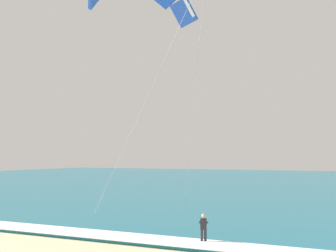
# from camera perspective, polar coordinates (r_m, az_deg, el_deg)

# --- Properties ---
(sea) EXTENTS (200.00, 120.00, 0.20)m
(sea) POSITION_cam_1_polar(r_m,az_deg,el_deg) (79.90, 21.98, -7.28)
(sea) COLOR #146075
(sea) RESTS_ON ground
(surf_foam) EXTENTS (200.00, 2.32, 0.04)m
(surf_foam) POSITION_cam_1_polar(r_m,az_deg,el_deg) (21.57, 13.51, -16.32)
(surf_foam) COLOR white
(surf_foam) RESTS_ON sea
(surfboard) EXTENTS (0.89, 1.47, 0.09)m
(surfboard) POSITION_cam_1_polar(r_m,az_deg,el_deg) (23.18, 4.94, -16.05)
(surfboard) COLOR white
(surfboard) RESTS_ON ground
(kitesurfer) EXTENTS (0.64, 0.63, 1.69)m
(kitesurfer) POSITION_cam_1_polar(r_m,az_deg,el_deg) (23.02, 4.92, -13.82)
(kitesurfer) COLOR #232328
(kitesurfer) RESTS_ON ground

